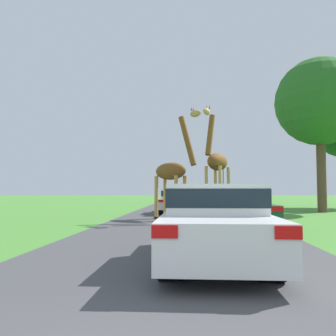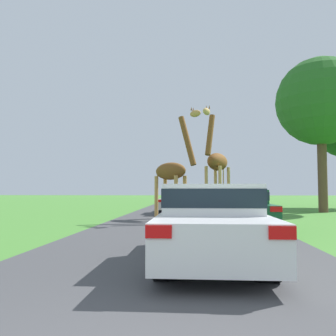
% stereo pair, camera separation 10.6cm
% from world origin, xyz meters
% --- Properties ---
extents(road, '(6.46, 120.00, 0.00)m').
position_xyz_m(road, '(0.00, 30.00, 0.00)').
color(road, '#424244').
rests_on(road, ground).
extents(giraffe_near_road, '(2.33, 2.02, 4.93)m').
position_xyz_m(giraffe_near_road, '(-0.53, 14.28, 2.16)').
color(giraffe_near_road, tan).
rests_on(giraffe_near_road, ground).
extents(giraffe_companion, '(1.43, 2.46, 4.96)m').
position_xyz_m(giraffe_companion, '(1.44, 14.31, 2.53)').
color(giraffe_companion, tan).
rests_on(giraffe_companion, ground).
extents(car_lead_maroon, '(1.85, 4.61, 1.44)m').
position_xyz_m(car_lead_maroon, '(0.72, 5.01, 0.76)').
color(car_lead_maroon, silver).
rests_on(car_lead_maroon, ground).
extents(car_queue_right, '(1.95, 4.78, 1.31)m').
position_xyz_m(car_queue_right, '(-0.42, 30.67, 0.72)').
color(car_queue_right, navy).
rests_on(car_queue_right, ground).
extents(car_queue_left, '(1.80, 4.43, 1.36)m').
position_xyz_m(car_queue_left, '(1.10, 24.29, 0.73)').
color(car_queue_left, maroon).
rests_on(car_queue_left, ground).
extents(car_far_ahead, '(1.94, 4.67, 1.35)m').
position_xyz_m(car_far_ahead, '(-0.47, 18.66, 0.74)').
color(car_far_ahead, silver).
rests_on(car_far_ahead, ground).
extents(car_verge_right, '(1.89, 4.56, 1.34)m').
position_xyz_m(car_verge_right, '(1.95, 10.75, 0.72)').
color(car_verge_right, '#144C28').
rests_on(car_verge_right, ground).
extents(tree_centre_back, '(5.26, 5.26, 9.27)m').
position_xyz_m(tree_centre_back, '(8.04, 19.90, 6.60)').
color(tree_centre_back, brown).
rests_on(tree_centre_back, ground).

